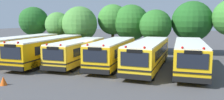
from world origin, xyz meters
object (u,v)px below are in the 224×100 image
object	(u,v)px
school_bus_1	(49,49)
school_bus_4	(148,53)
traffic_cone	(3,81)
school_bus_3	(113,52)
school_bus_2	(78,51)
tree_3	(112,19)
tree_0	(33,21)
tree_5	(154,26)
tree_6	(192,21)
tree_1	(59,25)
tree_2	(80,24)
school_bus_5	(189,55)
school_bus_0	(24,47)
tree_4	(131,23)

from	to	relation	value
school_bus_1	school_bus_4	size ratio (longest dim) A/B	1.03
traffic_cone	school_bus_3	bearing A→B (deg)	59.27
school_bus_2	school_bus_3	bearing A→B (deg)	-174.52
school_bus_1	tree_3	distance (m)	11.61
school_bus_3	traffic_cone	distance (m)	10.13
tree_0	tree_5	distance (m)	17.86
tree_0	tree_6	world-z (taller)	tree_6
school_bus_4	tree_1	xyz separation A→B (m)	(-14.07, 7.29, 2.39)
school_bus_3	tree_2	world-z (taller)	tree_2
tree_2	school_bus_3	bearing A→B (deg)	-45.79
school_bus_5	school_bus_2	bearing A→B (deg)	0.92
school_bus_2	tree_2	world-z (taller)	tree_2
tree_0	tree_3	world-z (taller)	tree_3
tree_2	traffic_cone	bearing A→B (deg)	-82.84
school_bus_0	traffic_cone	size ratio (longest dim) A/B	17.00
school_bus_4	tree_5	xyz separation A→B (m)	(-0.72, 8.71, 2.31)
tree_3	tree_6	bearing A→B (deg)	-0.30
tree_1	tree_4	xyz separation A→B (m)	(9.94, 2.80, 0.30)
school_bus_0	traffic_cone	xyz separation A→B (m)	(5.50, -8.62, -1.15)
tree_1	school_bus_1	bearing A→B (deg)	-65.59
school_bus_5	tree_6	xyz separation A→B (m)	(0.34, 10.04, 2.87)
tree_6	traffic_cone	world-z (taller)	tree_6
school_bus_4	tree_1	world-z (taller)	tree_1
school_bus_3	tree_4	xyz separation A→B (m)	(-0.60, 10.04, 2.72)
school_bus_4	tree_3	size ratio (longest dim) A/B	1.64
tree_1	tree_6	size ratio (longest dim) A/B	0.81
school_bus_4	traffic_cone	world-z (taller)	school_bus_4
school_bus_3	traffic_cone	world-z (taller)	school_bus_3
school_bus_2	school_bus_5	world-z (taller)	school_bus_5
school_bus_5	tree_4	distance (m)	12.92
tree_1	tree_4	world-z (taller)	tree_4
school_bus_2	tree_6	xyz separation A→B (m)	(11.08, 10.49, 2.96)
school_bus_5	tree_2	size ratio (longest dim) A/B	1.65
tree_0	tree_4	world-z (taller)	tree_4
tree_2	tree_3	bearing A→B (deg)	36.96
school_bus_4	tree_2	bearing A→B (deg)	-33.43
school_bus_0	tree_6	distance (m)	20.95
school_bus_2	tree_2	bearing A→B (deg)	-66.46
tree_0	tree_1	bearing A→B (deg)	-0.91
school_bus_0	tree_2	distance (m)	8.55
school_bus_0	tree_1	size ratio (longest dim) A/B	1.93
school_bus_1	tree_6	size ratio (longest dim) A/B	1.65
school_bus_1	tree_5	bearing A→B (deg)	-138.52
school_bus_1	school_bus_2	world-z (taller)	school_bus_1
school_bus_4	tree_1	size ratio (longest dim) A/B	1.97
tree_3	tree_5	distance (m)	6.53
school_bus_0	traffic_cone	bearing A→B (deg)	121.61
school_bus_5	tree_4	size ratio (longest dim) A/B	1.58
tree_0	tree_6	size ratio (longest dim) A/B	0.93
school_bus_2	tree_4	xyz separation A→B (m)	(3.00, 10.46, 2.75)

